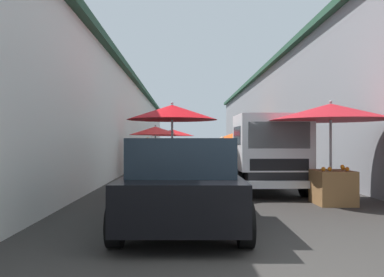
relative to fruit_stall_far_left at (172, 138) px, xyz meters
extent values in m
plane|color=#33302D|center=(-3.34, -1.66, -1.56)|extent=(90.00, 90.00, 0.00)
cube|color=silver|center=(-1.09, 5.48, 0.66)|extent=(49.50, 7.00, 4.43)
cube|color=#284C38|center=(-1.09, 5.48, 2.99)|extent=(49.80, 7.50, 0.24)
cube|color=gray|center=(-1.09, -8.81, 1.16)|extent=(49.50, 7.00, 5.43)
cube|color=#284C38|center=(-1.09, -8.81, 3.99)|extent=(49.80, 7.50, 0.24)
cylinder|color=#9E9EA3|center=(0.05, -0.03, -0.55)|extent=(0.06, 0.06, 2.02)
cone|color=red|center=(0.05, -0.03, 0.30)|extent=(2.22, 2.22, 0.33)
sphere|color=#9E9EA3|center=(0.05, -0.03, 0.50)|extent=(0.07, 0.07, 0.07)
cube|color=#9E7547|center=(-0.19, 0.12, -1.14)|extent=(0.81, 0.62, 0.83)
sphere|color=orange|center=(-0.05, -0.04, -0.69)|extent=(0.09, 0.09, 0.09)
sphere|color=orange|center=(-0.25, 0.34, -0.69)|extent=(0.09, 0.09, 0.09)
sphere|color=orange|center=(-0.01, 0.27, -0.63)|extent=(0.09, 0.09, 0.09)
sphere|color=orange|center=(-0.32, 0.21, -0.69)|extent=(0.09, 0.09, 0.09)
sphere|color=orange|center=(-0.33, 0.05, -0.69)|extent=(0.09, 0.09, 0.09)
sphere|color=orange|center=(-0.43, -0.04, -0.69)|extent=(0.09, 0.09, 0.09)
cylinder|color=#9E9EA3|center=(-11.64, -3.88, -0.43)|extent=(0.06, 0.06, 2.26)
cone|color=red|center=(-11.64, -3.88, 0.51)|extent=(2.72, 2.72, 0.37)
sphere|color=#9E9EA3|center=(-11.64, -3.88, 0.74)|extent=(0.07, 0.07, 0.07)
cube|color=olive|center=(-11.64, -3.92, -1.18)|extent=(0.96, 0.80, 0.76)
sphere|color=orange|center=(-11.82, -3.65, -0.75)|extent=(0.09, 0.09, 0.09)
sphere|color=orange|center=(-11.54, -4.20, -0.75)|extent=(0.09, 0.09, 0.09)
sphere|color=orange|center=(-11.86, -4.16, -0.75)|extent=(0.09, 0.09, 0.09)
sphere|color=orange|center=(-11.96, -4.01, -0.70)|extent=(0.09, 0.09, 0.09)
sphere|color=orange|center=(-11.82, -3.79, -0.75)|extent=(0.09, 0.09, 0.09)
cylinder|color=#9E9EA3|center=(-4.09, 0.56, -0.55)|extent=(0.06, 0.06, 2.02)
cone|color=red|center=(-4.09, 0.56, 0.29)|extent=(2.16, 2.16, 0.34)
sphere|color=#9E9EA3|center=(-4.09, 0.56, 0.50)|extent=(0.07, 0.07, 0.07)
cube|color=brown|center=(-4.27, 0.73, -1.16)|extent=(0.87, 0.58, 0.79)
sphere|color=orange|center=(-4.49, 0.74, -0.72)|extent=(0.09, 0.09, 0.09)
sphere|color=orange|center=(-3.98, 0.74, -0.72)|extent=(0.09, 0.09, 0.09)
sphere|color=orange|center=(-4.05, 0.53, -0.72)|extent=(0.09, 0.09, 0.09)
sphere|color=orange|center=(-4.19, 0.75, -0.72)|extent=(0.09, 0.09, 0.09)
sphere|color=orange|center=(-4.52, 0.70, -0.72)|extent=(0.09, 0.09, 0.09)
cylinder|color=#9E9EA3|center=(1.97, -3.88, -0.53)|extent=(0.06, 0.06, 2.06)
cone|color=#D84C14|center=(1.97, -3.88, 0.26)|extent=(2.63, 2.63, 0.48)
sphere|color=#9E9EA3|center=(1.97, -3.88, 0.54)|extent=(0.07, 0.07, 0.07)
cube|color=brown|center=(2.00, -3.96, -1.13)|extent=(0.94, 0.73, 0.85)
sphere|color=orange|center=(2.03, -4.17, -0.66)|extent=(0.09, 0.09, 0.09)
sphere|color=orange|center=(1.89, -3.81, -0.66)|extent=(0.09, 0.09, 0.09)
sphere|color=orange|center=(1.80, -4.07, -0.66)|extent=(0.09, 0.09, 0.09)
cylinder|color=#9E9EA3|center=(-10.34, -0.29, -0.39)|extent=(0.06, 0.06, 2.34)
cone|color=red|center=(-10.34, -0.29, 0.59)|extent=(2.30, 2.30, 0.38)
sphere|color=#9E9EA3|center=(-10.34, -0.29, 0.82)|extent=(0.07, 0.07, 0.07)
cube|color=brown|center=(-10.43, -0.39, -1.14)|extent=(0.70, 0.71, 0.83)
sphere|color=orange|center=(-10.32, -0.62, -0.63)|extent=(0.09, 0.09, 0.09)
sphere|color=orange|center=(-10.43, -0.31, -0.68)|extent=(0.09, 0.09, 0.09)
sphere|color=orange|center=(-10.46, -0.55, -0.68)|extent=(0.09, 0.09, 0.09)
sphere|color=orange|center=(-10.52, -0.16, -0.68)|extent=(0.09, 0.09, 0.09)
sphere|color=orange|center=(-10.44, -0.58, -0.68)|extent=(0.09, 0.09, 0.09)
cube|color=black|center=(-13.92, -0.57, -0.99)|extent=(3.94, 1.81, 0.64)
cube|color=#19232D|center=(-14.07, -0.57, -0.39)|extent=(2.38, 1.57, 0.56)
cube|color=black|center=(-12.01, -0.62, -1.21)|extent=(0.14, 1.65, 0.20)
cube|color=silver|center=(-11.98, -0.03, -0.93)|extent=(0.07, 0.24, 0.14)
cube|color=silver|center=(-12.00, -1.20, -0.93)|extent=(0.07, 0.24, 0.14)
cylinder|color=black|center=(-12.57, 0.26, -1.26)|extent=(0.60, 0.21, 0.60)
cylinder|color=black|center=(-12.61, -1.46, -1.26)|extent=(0.60, 0.21, 0.60)
cylinder|color=black|center=(-15.22, 0.32, -1.26)|extent=(0.60, 0.21, 0.60)
cylinder|color=black|center=(-15.26, -1.40, -1.26)|extent=(0.60, 0.21, 0.60)
cube|color=black|center=(-8.80, -2.78, -1.06)|extent=(4.83, 1.57, 0.36)
cube|color=silver|center=(-10.43, -2.81, -0.18)|extent=(1.57, 1.78, 1.40)
cube|color=#19232D|center=(-11.17, -2.83, 0.00)|extent=(0.09, 1.47, 0.63)
cube|color=#19232D|center=(-10.43, -2.81, 0.00)|extent=(1.08, 1.80, 0.45)
cube|color=black|center=(-11.18, -2.83, -0.70)|extent=(0.09, 1.40, 0.28)
cube|color=silver|center=(-11.26, -2.83, -1.16)|extent=(0.16, 1.75, 0.18)
cube|color=gray|center=(-7.97, -3.58, -0.63)|extent=(3.16, 0.13, 0.50)
cube|color=gray|center=(-8.00, -1.94, -0.63)|extent=(3.16, 0.13, 0.50)
cube|color=gray|center=(-6.43, -2.73, -0.63)|extent=(0.09, 1.65, 0.50)
cylinder|color=black|center=(-10.41, -3.69, -1.20)|extent=(0.72, 0.24, 0.72)
cylinder|color=black|center=(-10.45, -1.94, -1.20)|extent=(0.72, 0.24, 0.72)
cylinder|color=black|center=(-7.34, -3.62, -1.20)|extent=(0.72, 0.24, 0.72)
cylinder|color=black|center=(-7.38, -1.87, -1.20)|extent=(0.72, 0.24, 0.72)
cylinder|color=#665B4C|center=(0.82, -2.56, -1.14)|extent=(0.14, 0.14, 0.82)
cylinder|color=#665B4C|center=(0.76, -2.72, -1.14)|extent=(0.14, 0.14, 0.82)
cube|color=#33518C|center=(0.79, -2.64, -0.42)|extent=(0.37, 0.52, 0.62)
sphere|color=tan|center=(0.79, -2.64, 0.00)|extent=(0.23, 0.23, 0.23)
cylinder|color=#33518C|center=(0.91, -2.37, -0.39)|extent=(0.08, 0.08, 0.56)
cylinder|color=#33518C|center=(0.68, -2.91, -0.39)|extent=(0.08, 0.08, 0.56)
cylinder|color=navy|center=(-1.17, 1.17, -1.16)|extent=(0.14, 0.14, 0.80)
cylinder|color=navy|center=(-1.02, 1.11, -1.16)|extent=(0.14, 0.14, 0.80)
cube|color=white|center=(-1.09, 1.14, -0.45)|extent=(0.51, 0.34, 0.60)
sphere|color=tan|center=(-1.09, 1.14, -0.04)|extent=(0.22, 0.22, 0.22)
cylinder|color=white|center=(-1.36, 1.23, -0.42)|extent=(0.08, 0.08, 0.54)
cylinder|color=white|center=(-0.82, 1.05, -0.42)|extent=(0.08, 0.08, 0.54)
cylinder|color=red|center=(-11.67, 0.50, -1.14)|extent=(0.30, 0.30, 0.03)
cylinder|color=red|center=(-11.56, 0.50, -1.35)|extent=(0.04, 0.04, 0.42)
cylinder|color=red|center=(-11.67, 0.62, -1.35)|extent=(0.04, 0.04, 0.42)
cylinder|color=red|center=(-11.79, 0.50, -1.35)|extent=(0.04, 0.04, 0.42)
cylinder|color=red|center=(-11.67, 0.39, -1.35)|extent=(0.04, 0.04, 0.42)
camera|label=1|loc=(-20.59, -0.58, -0.15)|focal=37.76mm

